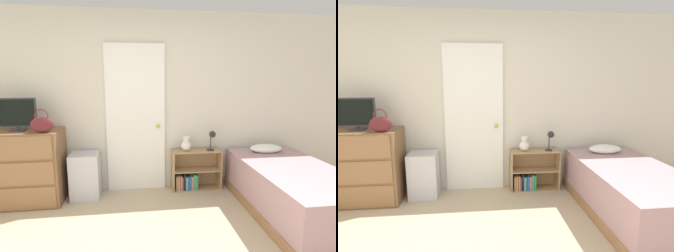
# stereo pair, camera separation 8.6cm
# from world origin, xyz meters

# --- Properties ---
(wall_back) EXTENTS (10.00, 0.06, 2.55)m
(wall_back) POSITION_xyz_m (0.00, 2.14, 1.27)
(wall_back) COLOR beige
(wall_back) RESTS_ON ground_plane
(door_closed) EXTENTS (0.83, 0.09, 2.10)m
(door_closed) POSITION_xyz_m (-0.15, 2.09, 1.05)
(door_closed) COLOR white
(door_closed) RESTS_ON ground_plane
(dresser) EXTENTS (0.89, 0.53, 0.97)m
(dresser) POSITION_xyz_m (-1.57, 1.83, 0.49)
(dresser) COLOR brown
(dresser) RESTS_ON ground_plane
(tv) EXTENTS (0.48, 0.16, 0.42)m
(tv) POSITION_xyz_m (-1.63, 1.82, 1.19)
(tv) COLOR #2D2D33
(tv) RESTS_ON dresser
(handbag) EXTENTS (0.27, 0.09, 0.29)m
(handbag) POSITION_xyz_m (-1.28, 1.65, 1.08)
(handbag) COLOR #591E23
(handbag) RESTS_ON dresser
(storage_bin) EXTENTS (0.38, 0.37, 0.62)m
(storage_bin) POSITION_xyz_m (-0.85, 1.91, 0.31)
(storage_bin) COLOR silver
(storage_bin) RESTS_ON ground_plane
(bookshelf) EXTENTS (0.72, 0.24, 0.59)m
(bookshelf) POSITION_xyz_m (0.67, 1.98, 0.24)
(bookshelf) COLOR tan
(bookshelf) RESTS_ON ground_plane
(teddy_bear) EXTENTS (0.15, 0.15, 0.22)m
(teddy_bear) POSITION_xyz_m (0.57, 1.97, 0.69)
(teddy_bear) COLOR silver
(teddy_bear) RESTS_ON bookshelf
(desk_lamp) EXTENTS (0.12, 0.12, 0.29)m
(desk_lamp) POSITION_xyz_m (0.94, 1.94, 0.80)
(desk_lamp) COLOR #262628
(desk_lamp) RESTS_ON bookshelf
(bed) EXTENTS (1.04, 1.93, 0.68)m
(bed) POSITION_xyz_m (1.72, 1.14, 0.29)
(bed) COLOR #996B47
(bed) RESTS_ON ground_plane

